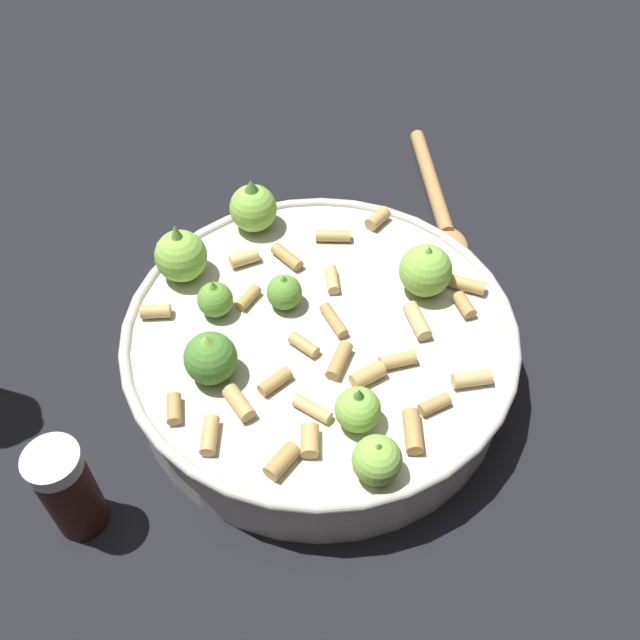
% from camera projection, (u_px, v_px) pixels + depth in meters
% --- Properties ---
extents(ground_plane, '(2.40, 2.40, 0.00)m').
position_uv_depth(ground_plane, '(320.00, 371.00, 0.61)').
color(ground_plane, black).
extents(cooking_pan, '(0.32, 0.32, 0.12)m').
position_uv_depth(cooking_pan, '(318.00, 344.00, 0.58)').
color(cooking_pan, beige).
rests_on(cooking_pan, ground).
extents(pepper_shaker, '(0.04, 0.04, 0.09)m').
position_uv_depth(pepper_shaker, '(68.00, 490.00, 0.49)').
color(pepper_shaker, '#33140F').
rests_on(pepper_shaker, ground).
extents(wooden_spoon, '(0.21, 0.09, 0.02)m').
position_uv_depth(wooden_spoon, '(437.00, 201.00, 0.75)').
color(wooden_spoon, '#B2844C').
rests_on(wooden_spoon, ground).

